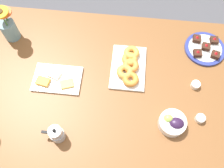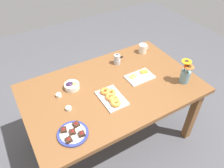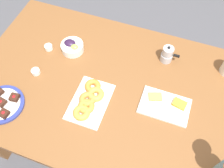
{
  "view_description": "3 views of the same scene",
  "coord_description": "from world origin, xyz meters",
  "views": [
    {
      "loc": [
        -0.06,
        0.57,
        1.96
      ],
      "look_at": [
        0.0,
        0.0,
        0.78
      ],
      "focal_mm": 40.0,
      "sensor_mm": 36.0,
      "label": 1
    },
    {
      "loc": [
        -0.75,
        -1.28,
        2.08
      ],
      "look_at": [
        0.0,
        0.0,
        0.78
      ],
      "focal_mm": 35.0,
      "sensor_mm": 36.0,
      "label": 2
    },
    {
      "loc": [
        0.25,
        -0.68,
        1.92
      ],
      "look_at": [
        0.0,
        0.0,
        0.78
      ],
      "focal_mm": 40.0,
      "sensor_mm": 36.0,
      "label": 3
    }
  ],
  "objects": [
    {
      "name": "dining_table",
      "position": [
        0.0,
        0.0,
        0.65
      ],
      "size": [
        1.6,
        1.0,
        0.74
      ],
      "color": "brown",
      "rests_on": "ground_plane"
    },
    {
      "name": "jam_cup_berry",
      "position": [
        -0.45,
        -0.05,
        0.76
      ],
      "size": [
        0.05,
        0.05,
        0.03
      ],
      "color": "white",
      "rests_on": "dining_table"
    },
    {
      "name": "jam_cup_honey",
      "position": [
        -0.46,
        0.13,
        0.76
      ],
      "size": [
        0.05,
        0.05,
        0.03
      ],
      "color": "white",
      "rests_on": "dining_table"
    },
    {
      "name": "croissant_platter",
      "position": [
        -0.08,
        -0.13,
        0.76
      ],
      "size": [
        0.19,
        0.28,
        0.05
      ],
      "color": "white",
      "rests_on": "dining_table"
    },
    {
      "name": "ground_plane",
      "position": [
        0.0,
        0.0,
        0.0
      ],
      "size": [
        6.0,
        6.0,
        0.0
      ],
      "primitive_type": "plane",
      "color": "#4C4C51"
    },
    {
      "name": "dessert_plate",
      "position": [
        -0.51,
        -0.3,
        0.75
      ],
      "size": [
        0.23,
        0.23,
        0.05
      ],
      "color": "navy",
      "rests_on": "dining_table"
    },
    {
      "name": "grape_bowl",
      "position": [
        -0.32,
        0.18,
        0.77
      ],
      "size": [
        0.14,
        0.14,
        0.07
      ],
      "color": "white",
      "rests_on": "dining_table"
    },
    {
      "name": "moka_pot",
      "position": [
        0.23,
        0.29,
        0.79
      ],
      "size": [
        0.11,
        0.07,
        0.12
      ],
      "color": "#B7B7BC",
      "rests_on": "dining_table"
    },
    {
      "name": "cheese_platter",
      "position": [
        0.31,
        -0.01,
        0.75
      ],
      "size": [
        0.26,
        0.17,
        0.03
      ],
      "color": "white",
      "rests_on": "dining_table"
    }
  ]
}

